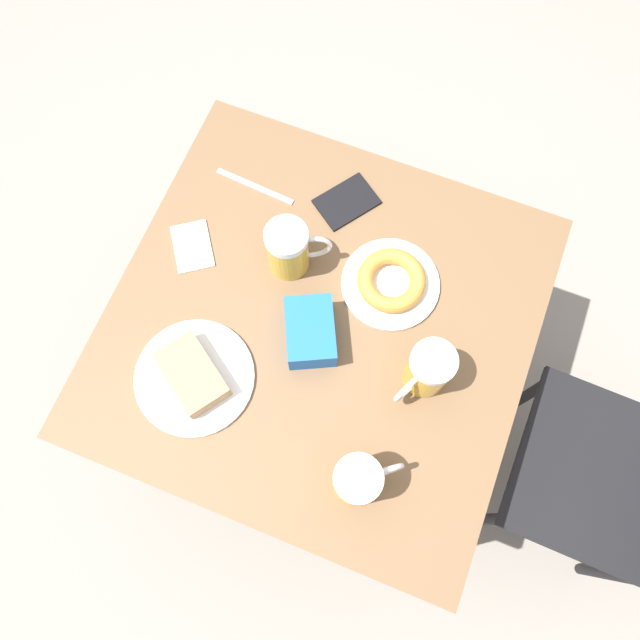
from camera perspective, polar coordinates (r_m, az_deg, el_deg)
The scene contains 11 objects.
ground_plane at distance 1.98m, azimuth 0.00°, elevation -6.73°, with size 8.00×8.00×0.00m, color gray.
table at distance 1.34m, azimuth 0.00°, elevation -1.17°, with size 0.83×0.85×0.73m.
plate_with_cake at distance 1.25m, azimuth -11.51°, elevation -5.03°, with size 0.24×0.24×0.05m.
plate_with_donut at distance 1.29m, azimuth 6.51°, elevation 3.50°, with size 0.20×0.20×0.04m.
beer_mug_left at distance 1.26m, azimuth -2.83°, elevation 6.51°, with size 0.09×0.13×0.14m.
beer_mug_center at distance 1.15m, azimuth 3.51°, elevation -14.40°, with size 0.10×0.12×0.14m.
beer_mug_right at distance 1.19m, azimuth 9.78°, elevation -4.53°, with size 0.13×0.09×0.14m.
napkin_folded at distance 1.36m, azimuth -11.59°, elevation 6.61°, with size 0.14×0.13×0.00m.
fork at distance 1.40m, azimuth -5.96°, elevation 12.05°, with size 0.03×0.19×0.00m.
passport_near_edge at distance 1.38m, azimuth 2.45°, elevation 10.75°, with size 0.15×0.14×0.01m.
blue_pouch at distance 1.23m, azimuth -0.89°, elevation -1.11°, with size 0.16×0.14×0.07m.
Camera 1 is at (0.36, 0.14, 1.94)m, focal length 35.00 mm.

